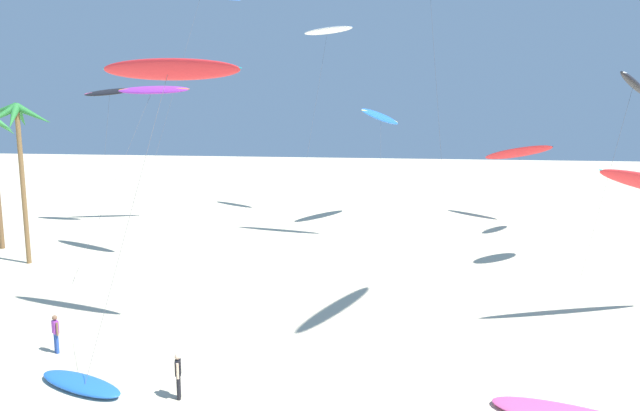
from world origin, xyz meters
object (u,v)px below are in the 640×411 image
(palm_tree_0, at_px, (18,128))
(grounded_kite_1, at_px, (81,384))
(flying_kite_2, at_px, (327,31))
(flying_kite_9, at_px, (633,84))
(flying_kite_4, at_px, (381,117))
(flying_kite_6, at_px, (152,90))
(person_near_left, at_px, (56,332))
(flying_kite_0, at_px, (110,92))
(flying_kite_3, at_px, (168,69))
(flying_kite_5, at_px, (517,153))
(person_foreground_walker, at_px, (178,374))

(palm_tree_0, relative_size, grounded_kite_1, 2.66)
(palm_tree_0, distance_m, flying_kite_2, 31.91)
(flying_kite_9, bearing_deg, grounded_kite_1, -139.23)
(flying_kite_4, height_order, flying_kite_6, flying_kite_6)
(flying_kite_4, relative_size, person_near_left, 7.43)
(flying_kite_0, distance_m, flying_kite_2, 22.54)
(flying_kite_0, relative_size, flying_kite_9, 0.99)
(grounded_kite_1, bearing_deg, flying_kite_4, 78.32)
(flying_kite_2, height_order, flying_kite_3, flying_kite_2)
(flying_kite_3, xyz_separation_m, flying_kite_9, (23.74, 15.11, 0.10))
(flying_kite_3, bearing_deg, flying_kite_5, 60.31)
(grounded_kite_1, bearing_deg, palm_tree_0, 133.57)
(flying_kite_0, bearing_deg, flying_kite_4, 16.09)
(flying_kite_2, bearing_deg, person_foreground_walker, -86.73)
(flying_kite_4, xyz_separation_m, person_foreground_walker, (-3.72, -36.73, -9.26))
(palm_tree_0, bearing_deg, flying_kite_0, 98.12)
(flying_kite_0, relative_size, flying_kite_4, 1.06)
(flying_kite_4, bearing_deg, flying_kite_9, -42.23)
(flying_kite_5, distance_m, person_foreground_walker, 45.06)
(flying_kite_0, bearing_deg, flying_kite_5, 17.09)
(palm_tree_0, relative_size, person_foreground_walker, 6.57)
(flying_kite_3, xyz_separation_m, person_foreground_walker, (2.97, -6.14, -11.03))
(flying_kite_0, xyz_separation_m, flying_kite_6, (9.97, -10.71, -0.53))
(flying_kite_2, distance_m, person_foreground_walker, 45.01)
(flying_kite_4, bearing_deg, flying_kite_2, 144.11)
(flying_kite_4, bearing_deg, flying_kite_5, 18.89)
(person_near_left, bearing_deg, grounded_kite_1, -41.59)
(person_foreground_walker, bearing_deg, flying_kite_0, 124.75)
(flying_kite_6, bearing_deg, person_near_left, -76.79)
(flying_kite_2, xyz_separation_m, flying_kite_9, (23.12, -19.87, -7.03))
(flying_kite_2, height_order, flying_kite_6, flying_kite_2)
(flying_kite_5, distance_m, grounded_kite_1, 46.76)
(person_foreground_walker, height_order, person_near_left, person_foreground_walker)
(flying_kite_0, height_order, person_foreground_walker, flying_kite_0)
(flying_kite_0, bearing_deg, flying_kite_9, -11.56)
(flying_kite_5, height_order, grounded_kite_1, flying_kite_5)
(flying_kite_5, relative_size, flying_kite_9, 0.78)
(flying_kite_0, relative_size, flying_kite_2, 0.67)
(palm_tree_0, height_order, flying_kite_2, flying_kite_2)
(flying_kite_5, relative_size, flying_kite_6, 0.83)
(flying_kite_3, bearing_deg, flying_kite_0, 126.82)
(person_foreground_walker, bearing_deg, flying_kite_4, 84.22)
(person_foreground_walker, xyz_separation_m, person_near_left, (-6.79, 2.59, -0.01))
(flying_kite_2, height_order, person_near_left, flying_kite_2)
(flying_kite_0, relative_size, person_near_left, 7.87)
(person_foreground_walker, bearing_deg, flying_kite_2, 93.27)
(flying_kite_3, relative_size, person_near_left, 7.62)
(flying_kite_0, distance_m, flying_kite_6, 14.64)
(flying_kite_4, bearing_deg, person_near_left, -107.11)
(flying_kite_0, distance_m, person_near_left, 32.54)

